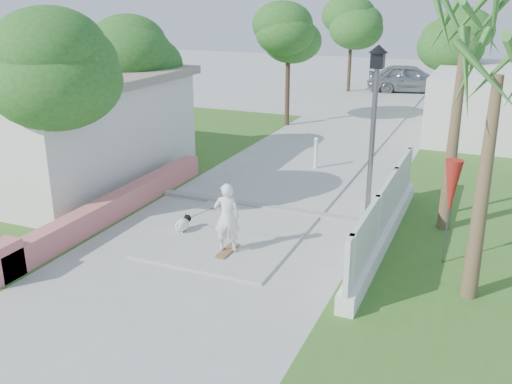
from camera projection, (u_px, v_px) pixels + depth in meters
The scene contains 21 objects.
ground at pixel (136, 319), 10.15m from camera, with size 90.00×90.00×0.00m, color #B7B7B2.
path_strip at pixel (374, 113), 27.51m from camera, with size 3.20×36.00×0.06m, color #B7B7B2.
curb at pixel (264, 207), 15.34m from camera, with size 6.50×0.25×0.10m, color #999993.
grass_left at pixel (98, 161), 19.68m from camera, with size 8.00×20.00×0.01m, color #3B6B22.
pink_wall at pixel (106, 211), 14.35m from camera, with size 0.45×8.20×0.80m.
house_left at pixel (27, 124), 17.78m from camera, with size 8.40×7.40×3.23m.
lattice_fence at pixel (384, 222), 13.06m from camera, with size 0.35×7.00×1.50m.
building_right at pixel (512, 102), 23.13m from camera, with size 6.00×8.00×2.60m, color silver.
street_lamp at pixel (373, 135), 13.05m from camera, with size 0.44×0.44×4.44m.
bollard at pixel (316, 152), 18.57m from camera, with size 0.14×0.14×1.09m.
patio_umbrella at pixel (452, 189), 11.72m from camera, with size 0.36×0.36×2.30m.
tree_left_near at pixel (35, 70), 13.13m from camera, with size 3.60×3.60×5.28m.
tree_left_mid at pixel (136, 59), 18.39m from camera, with size 3.20×3.20×4.85m.
tree_path_left at pixel (289, 35), 23.87m from camera, with size 3.40×3.40×5.23m.
tree_path_right at pixel (451, 41), 25.16m from camera, with size 3.00×3.00×4.79m.
tree_path_far at pixel (352, 24), 32.48m from camera, with size 3.20×3.20×5.17m.
palm_far at pixel (465, 41), 12.61m from camera, with size 1.80×1.80×5.30m.
palm_near at pixel (497, 89), 9.63m from camera, with size 1.80×1.80×4.70m.
skateboarder at pixel (209, 214), 12.94m from camera, with size 1.83×1.24×1.65m.
dog at pixel (183, 224), 13.73m from camera, with size 0.32×0.63×0.43m.
parked_car at pixel (410, 78), 33.02m from camera, with size 1.95×4.84×1.65m, color #A3A6AB.
Camera 1 is at (5.44, -7.28, 5.49)m, focal length 40.00 mm.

